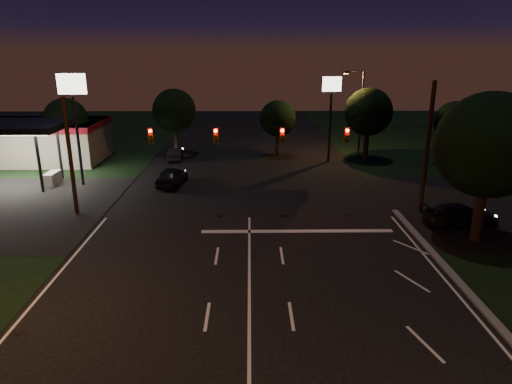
{
  "coord_description": "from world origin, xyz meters",
  "views": [
    {
      "loc": [
        0.06,
        -15.0,
        10.89
      ],
      "look_at": [
        0.4,
        10.19,
        3.0
      ],
      "focal_mm": 32.0,
      "sensor_mm": 36.0,
      "label": 1
    }
  ],
  "objects_px": {
    "car_oncoming_b": "(175,154)",
    "utility_pole_right": "(420,212)",
    "tree_right_near": "(488,146)",
    "car_oncoming_a": "(172,176)",
    "car_cross": "(461,215)"
  },
  "relations": [
    {
      "from": "car_oncoming_b",
      "to": "utility_pole_right",
      "type": "bearing_deg",
      "value": 136.75
    },
    {
      "from": "utility_pole_right",
      "to": "car_oncoming_b",
      "type": "xyz_separation_m",
      "value": [
        -19.64,
        16.1,
        0.64
      ]
    },
    {
      "from": "car_cross",
      "to": "tree_right_near",
      "type": "bearing_deg",
      "value": 168.17
    },
    {
      "from": "car_oncoming_b",
      "to": "tree_right_near",
      "type": "bearing_deg",
      "value": 131.4
    },
    {
      "from": "car_oncoming_b",
      "to": "car_oncoming_a",
      "type": "bearing_deg",
      "value": 93.23
    },
    {
      "from": "car_oncoming_b",
      "to": "car_cross",
      "type": "bearing_deg",
      "value": 134.83
    },
    {
      "from": "utility_pole_right",
      "to": "car_cross",
      "type": "bearing_deg",
      "value": -57.21
    },
    {
      "from": "tree_right_near",
      "to": "car_oncoming_b",
      "type": "xyz_separation_m",
      "value": [
        -21.16,
        20.93,
        -5.04
      ]
    },
    {
      "from": "utility_pole_right",
      "to": "car_oncoming_a",
      "type": "height_order",
      "value": "utility_pole_right"
    },
    {
      "from": "car_oncoming_a",
      "to": "car_cross",
      "type": "bearing_deg",
      "value": 162.77
    },
    {
      "from": "car_oncoming_a",
      "to": "car_cross",
      "type": "height_order",
      "value": "car_oncoming_a"
    },
    {
      "from": "tree_right_near",
      "to": "car_oncoming_b",
      "type": "distance_m",
      "value": 30.19
    },
    {
      "from": "utility_pole_right",
      "to": "car_cross",
      "type": "xyz_separation_m",
      "value": [
        1.67,
        -2.6,
        0.7
      ]
    },
    {
      "from": "utility_pole_right",
      "to": "tree_right_near",
      "type": "distance_m",
      "value": 7.61
    },
    {
      "from": "utility_pole_right",
      "to": "car_oncoming_a",
      "type": "xyz_separation_m",
      "value": [
        -18.48,
        6.83,
        0.77
      ]
    }
  ]
}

